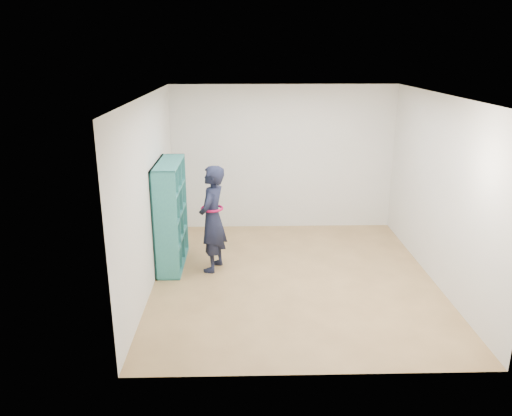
{
  "coord_description": "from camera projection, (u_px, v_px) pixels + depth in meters",
  "views": [
    {
      "loc": [
        -0.72,
        -6.57,
        3.18
      ],
      "look_at": [
        -0.54,
        0.3,
        0.98
      ],
      "focal_mm": 35.0,
      "sensor_mm": 36.0,
      "label": 1
    }
  ],
  "objects": [
    {
      "name": "wall_back",
      "position": [
        283.0,
        158.0,
        8.99
      ],
      "size": [
        4.0,
        0.02,
        2.6
      ],
      "primitive_type": "cube",
      "color": "silver",
      "rests_on": "floor"
    },
    {
      "name": "floor",
      "position": [
        294.0,
        278.0,
        7.24
      ],
      "size": [
        4.5,
        4.5,
        0.0
      ],
      "primitive_type": "plane",
      "color": "olive",
      "rests_on": "ground"
    },
    {
      "name": "smartphone",
      "position": [
        204.0,
        210.0,
        7.39
      ],
      "size": [
        0.02,
        0.1,
        0.12
      ],
      "rotation": [
        0.49,
        0.0,
        -0.09
      ],
      "color": "silver",
      "rests_on": "person"
    },
    {
      "name": "bookshelf",
      "position": [
        169.0,
        216.0,
        7.49
      ],
      "size": [
        0.35,
        1.21,
        1.61
      ],
      "color": "#276E7B",
      "rests_on": "floor"
    },
    {
      "name": "ceiling",
      "position": [
        298.0,
        96.0,
        6.45
      ],
      "size": [
        4.5,
        4.5,
        0.0
      ],
      "primitive_type": "plane",
      "color": "white",
      "rests_on": "wall_back"
    },
    {
      "name": "wall_front",
      "position": [
        320.0,
        258.0,
        4.7
      ],
      "size": [
        4.0,
        0.02,
        2.6
      ],
      "primitive_type": "cube",
      "color": "silver",
      "rests_on": "floor"
    },
    {
      "name": "person",
      "position": [
        212.0,
        219.0,
        7.31
      ],
      "size": [
        0.54,
        0.67,
        1.6
      ],
      "rotation": [
        0.0,
        0.0,
        -1.87
      ],
      "color": "black",
      "rests_on": "floor"
    },
    {
      "name": "wall_right",
      "position": [
        440.0,
        191.0,
        6.89
      ],
      "size": [
        0.02,
        4.5,
        2.6
      ],
      "primitive_type": "cube",
      "color": "silver",
      "rests_on": "floor"
    },
    {
      "name": "wall_left",
      "position": [
        149.0,
        193.0,
        6.79
      ],
      "size": [
        0.02,
        4.5,
        2.6
      ],
      "primitive_type": "cube",
      "color": "silver",
      "rests_on": "floor"
    }
  ]
}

